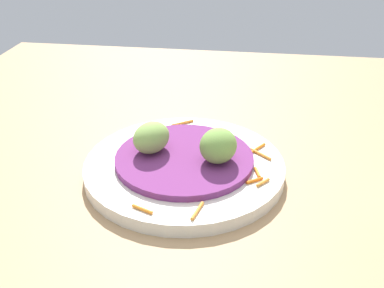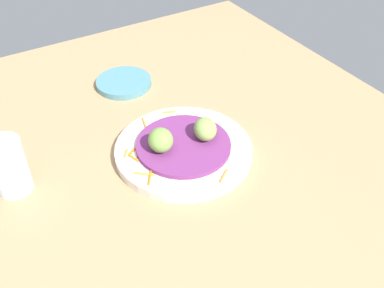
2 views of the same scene
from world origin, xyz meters
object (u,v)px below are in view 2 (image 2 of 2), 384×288
at_px(main_plate, 184,150).
at_px(water_glass, 9,166).
at_px(guac_scoop_center, 161,140).
at_px(side_plate_small, 124,83).
at_px(guac_scoop_left, 205,129).

distance_m(main_plate, water_glass, 0.31).
relative_size(guac_scoop_center, side_plate_small, 0.41).
relative_size(guac_scoop_left, guac_scoop_center, 1.04).
height_order(guac_scoop_left, side_plate_small, guac_scoop_left).
distance_m(guac_scoop_center, side_plate_small, 0.28).
bearing_deg(side_plate_small, water_glass, 124.45).
relative_size(main_plate, guac_scoop_center, 5.04).
height_order(guac_scoop_center, side_plate_small, guac_scoop_center).
xyz_separation_m(main_plate, guac_scoop_left, (-0.01, -0.04, 0.04)).
height_order(main_plate, water_glass, water_glass).
distance_m(main_plate, side_plate_small, 0.28).
bearing_deg(guac_scoop_left, guac_scoop_center, 81.94).
distance_m(guac_scoop_left, guac_scoop_center, 0.09).
distance_m(main_plate, guac_scoop_left, 0.06).
bearing_deg(main_plate, water_glass, 76.30).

